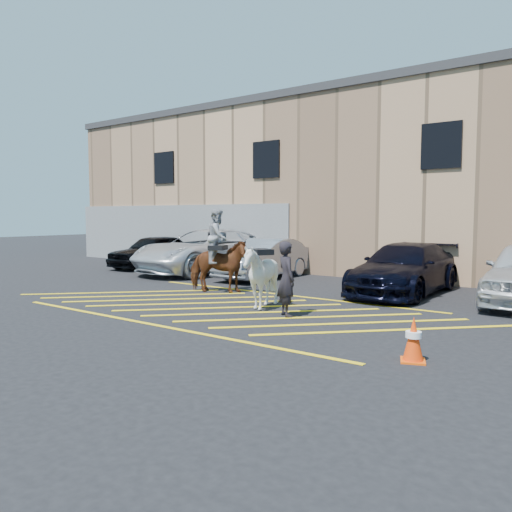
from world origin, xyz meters
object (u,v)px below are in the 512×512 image
Objects in this scene: car_black_suv at (154,251)px; car_blue_suv at (404,269)px; car_white_pickup at (206,251)px; saddled_white at (261,276)px; traffic_cone at (413,339)px; handler at (287,279)px; car_silver_sedan at (264,259)px; mounted_bay at (218,259)px.

car_black_suv is 11.60m from car_blue_suv.
car_white_pickup is at bearing -0.99° from car_black_suv.
saddled_white is at bearing -28.18° from car_black_suv.
traffic_cone is at bearing -26.00° from saddled_white.
handler reaches higher than traffic_cone.
car_black_suv is 2.47× the size of handler.
car_white_pickup reaches higher than saddled_white.
car_white_pickup reaches higher than car_black_suv.
car_black_suv is 0.68× the size of car_white_pickup.
mounted_bay is at bearing -77.22° from car_silver_sedan.
saddled_white is at bearing -27.45° from mounted_bay.
saddled_white is (-1.03, 0.43, -0.06)m from handler.
handler is 4.04m from traffic_cone.
mounted_bay reaches higher than car_silver_sedan.
saddled_white is 2.60× the size of traffic_cone.
handler is 3.98m from mounted_bay.
car_blue_suv is (5.46, -0.48, 0.02)m from car_silver_sedan.
car_blue_suv is 7.20m from traffic_cone.
saddled_white is at bearing -114.13° from car_blue_suv.
handler is (7.38, -5.47, -0.01)m from car_white_pickup.
car_black_suv is at bearing -174.93° from car_white_pickup.
car_blue_suv is 2.05× the size of mounted_bay.
car_silver_sedan is at bearing -1.37° from car_black_suv.
car_blue_suv is at bearing 2.09° from car_white_pickup.
mounted_bay reaches higher than car_white_pickup.
traffic_cone is (14.15, -7.34, -0.37)m from car_black_suv.
car_white_pickup is 2.53× the size of mounted_bay.
car_blue_suv reaches higher than car_black_suv.
car_silver_sedan is at bearing 4.29° from car_white_pickup.
traffic_cone is (2.56, -6.72, -0.38)m from car_blue_suv.
car_blue_suv is 7.05× the size of traffic_cone.
car_white_pickup is at bearing 135.71° from mounted_bay.
saddled_white is (-2.04, -4.47, 0.06)m from car_blue_suv.
traffic_cone is (7.14, -3.56, -0.65)m from mounted_bay.
mounted_bay reaches higher than car_blue_suv.
traffic_cone is at bearing -42.73° from car_silver_sedan.
mounted_bay is at bearing -38.33° from car_white_pickup.
car_blue_suv is 2.96× the size of handler.
saddled_white is (9.54, -5.09, 0.08)m from car_black_suv.
handler is 1.12m from saddled_white.
car_black_suv is at bearing 10.18° from handler.
car_silver_sedan is at bearing 138.09° from traffic_cone.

